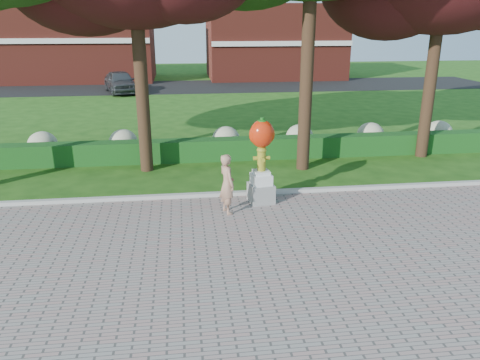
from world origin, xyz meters
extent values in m
plane|color=#1D4912|center=(0.00, 0.00, 0.00)|extent=(100.00, 100.00, 0.00)
cube|color=gray|center=(0.00, -4.00, 0.02)|extent=(40.00, 14.00, 0.04)
cube|color=#ADADA5|center=(0.00, 3.00, 0.07)|extent=(40.00, 0.18, 0.15)
cube|color=#144717|center=(0.00, 7.00, 0.40)|extent=(24.00, 0.70, 0.80)
ellipsoid|color=tan|center=(-6.00, 8.00, 0.55)|extent=(1.10, 1.10, 0.99)
ellipsoid|color=tan|center=(-3.00, 8.00, 0.55)|extent=(1.10, 1.10, 0.99)
ellipsoid|color=tan|center=(1.00, 8.00, 0.55)|extent=(1.10, 1.10, 0.99)
ellipsoid|color=tan|center=(4.00, 8.00, 0.55)|extent=(1.10, 1.10, 0.99)
ellipsoid|color=tan|center=(7.00, 8.00, 0.55)|extent=(1.10, 1.10, 0.99)
ellipsoid|color=tan|center=(10.00, 8.00, 0.55)|extent=(1.10, 1.10, 0.99)
cube|color=black|center=(0.00, 28.00, 0.01)|extent=(50.00, 8.00, 0.02)
cube|color=maroon|center=(-10.00, 34.00, 3.50)|extent=(14.00, 8.00, 7.00)
cube|color=maroon|center=(8.00, 34.00, 3.20)|extent=(12.00, 8.00, 6.40)
cylinder|color=black|center=(-2.00, 6.00, 3.08)|extent=(0.44, 0.44, 6.16)
cylinder|color=black|center=(3.50, 5.50, 3.64)|extent=(0.44, 0.44, 7.28)
cylinder|color=black|center=(8.50, 6.50, 2.94)|extent=(0.44, 0.44, 5.88)
cube|color=gray|center=(1.46, 2.38, 0.31)|extent=(0.76, 0.76, 0.54)
cube|color=silver|center=(1.46, 2.38, 0.73)|extent=(0.61, 0.61, 0.30)
cube|color=silver|center=(1.46, 2.38, 0.93)|extent=(0.49, 0.49, 0.11)
cylinder|color=olive|center=(1.46, 2.38, 1.29)|extent=(0.24, 0.24, 0.60)
ellipsoid|color=olive|center=(1.46, 2.38, 1.59)|extent=(0.28, 0.28, 0.20)
cylinder|color=olive|center=(1.29, 2.38, 1.35)|extent=(0.13, 0.12, 0.12)
cylinder|color=olive|center=(1.63, 2.38, 1.35)|extent=(0.13, 0.12, 0.12)
cylinder|color=olive|center=(1.46, 2.22, 1.35)|extent=(0.13, 0.13, 0.13)
cylinder|color=olive|center=(1.46, 2.38, 1.67)|extent=(0.09, 0.09, 0.05)
ellipsoid|color=red|center=(1.46, 2.38, 2.05)|extent=(0.67, 0.60, 0.78)
ellipsoid|color=red|center=(1.27, 2.38, 2.03)|extent=(0.33, 0.33, 0.50)
ellipsoid|color=red|center=(1.65, 2.38, 2.03)|extent=(0.33, 0.33, 0.50)
cylinder|color=#186016|center=(1.46, 2.38, 2.44)|extent=(0.11, 0.11, 0.13)
ellipsoid|color=#186016|center=(1.46, 2.38, 2.40)|extent=(0.26, 0.26, 0.09)
imported|color=tan|center=(0.41, 1.70, 0.86)|extent=(0.57, 0.70, 1.65)
imported|color=#3A3E41|center=(-5.02, 25.24, 0.81)|extent=(3.12, 4.98, 1.58)
camera|label=1|loc=(-0.73, -10.05, 5.00)|focal=35.00mm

